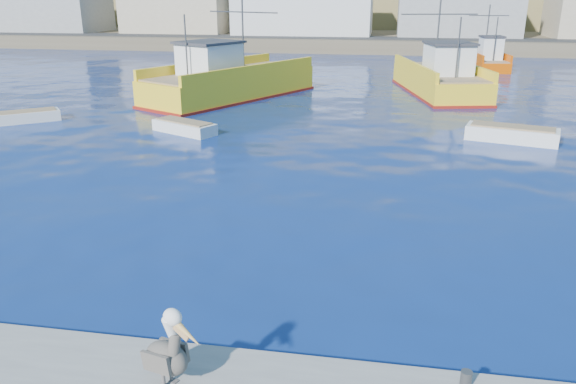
# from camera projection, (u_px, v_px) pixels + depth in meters

# --- Properties ---
(ground) EXTENTS (260.00, 260.00, 0.00)m
(ground) POSITION_uv_depth(u_px,v_px,m) (318.00, 298.00, 13.62)
(ground) COLOR navy
(ground) RESTS_ON ground
(dock_bollards) EXTENTS (36.20, 0.20, 0.30)m
(dock_bollards) POSITION_uv_depth(u_px,v_px,m) (329.00, 364.00, 10.15)
(dock_bollards) COLOR #4C4C4C
(dock_bollards) RESTS_ON dock
(trawler_yellow_a) EXTENTS (10.38, 14.09, 6.80)m
(trawler_yellow_a) POSITION_uv_depth(u_px,v_px,m) (228.00, 82.00, 38.86)
(trawler_yellow_a) COLOR yellow
(trawler_yellow_a) RESTS_ON ground
(trawler_yellow_b) EXTENTS (6.57, 12.49, 6.59)m
(trawler_yellow_b) POSITION_uv_depth(u_px,v_px,m) (440.00, 79.00, 40.73)
(trawler_yellow_b) COLOR yellow
(trawler_yellow_b) RESTS_ON ground
(boat_orange) EXTENTS (3.74, 7.43, 5.93)m
(boat_orange) POSITION_uv_depth(u_px,v_px,m) (487.00, 59.00, 53.69)
(boat_orange) COLOR #D24B02
(boat_orange) RESTS_ON ground
(skiff_left) EXTENTS (3.64, 3.28, 0.79)m
(skiff_left) POSITION_uv_depth(u_px,v_px,m) (26.00, 117.00, 32.08)
(skiff_left) COLOR silver
(skiff_left) RESTS_ON ground
(skiff_mid) EXTENTS (4.57, 2.64, 0.94)m
(skiff_mid) POSITION_uv_depth(u_px,v_px,m) (512.00, 135.00, 27.88)
(skiff_mid) COLOR silver
(skiff_mid) RESTS_ON ground
(skiff_extra) EXTENTS (3.83, 2.80, 0.79)m
(skiff_extra) POSITION_uv_depth(u_px,v_px,m) (184.00, 128.00, 29.56)
(skiff_extra) COLOR silver
(skiff_extra) RESTS_ON ground
(pelican) EXTENTS (1.25, 0.80, 1.58)m
(pelican) POSITION_uv_depth(u_px,v_px,m) (168.00, 352.00, 9.61)
(pelican) COLOR #595451
(pelican) RESTS_ON dock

